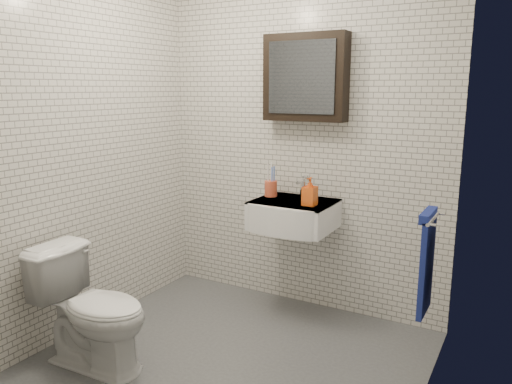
# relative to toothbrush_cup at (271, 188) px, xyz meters

# --- Properties ---
(ground) EXTENTS (2.20, 2.00, 0.01)m
(ground) POSITION_rel_toothbrush_cup_xyz_m (0.16, -0.83, -0.91)
(ground) COLOR #494D51
(ground) RESTS_ON ground
(room_shell) EXTENTS (2.22, 2.02, 2.51)m
(room_shell) POSITION_rel_toothbrush_cup_xyz_m (0.16, -0.83, 0.55)
(room_shell) COLOR silver
(room_shell) RESTS_ON ground
(washbasin) EXTENTS (0.55, 0.50, 0.20)m
(washbasin) POSITION_rel_toothbrush_cup_xyz_m (0.21, -0.10, -0.16)
(washbasin) COLOR white
(washbasin) RESTS_ON room_shell
(faucet) EXTENTS (0.06, 0.20, 0.15)m
(faucet) POSITION_rel_toothbrush_cup_xyz_m (0.21, 0.10, 0.00)
(faucet) COLOR silver
(faucet) RESTS_ON washbasin
(mirror_cabinet) EXTENTS (0.60, 0.15, 0.60)m
(mirror_cabinet) POSITION_rel_toothbrush_cup_xyz_m (0.21, 0.10, 0.79)
(mirror_cabinet) COLOR black
(mirror_cabinet) RESTS_ON room_shell
(towel_rail) EXTENTS (0.09, 0.30, 0.58)m
(towel_rail) POSITION_rel_toothbrush_cup_xyz_m (1.21, -0.48, -0.19)
(towel_rail) COLOR silver
(towel_rail) RESTS_ON room_shell
(toothbrush_cup) EXTENTS (0.12, 0.12, 0.25)m
(toothbrush_cup) POSITION_rel_toothbrush_cup_xyz_m (0.00, 0.00, 0.00)
(toothbrush_cup) COLOR #CE5133
(toothbrush_cup) RESTS_ON washbasin
(soap_bottle) EXTENTS (0.09, 0.09, 0.19)m
(soap_bottle) POSITION_rel_toothbrush_cup_xyz_m (0.36, -0.13, 0.03)
(soap_bottle) COLOR orange
(soap_bottle) RESTS_ON washbasin
(toilet) EXTENTS (0.72, 0.43, 0.72)m
(toilet) POSITION_rel_toothbrush_cup_xyz_m (-0.51, -1.27, -0.55)
(toilet) COLOR white
(toilet) RESTS_ON ground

